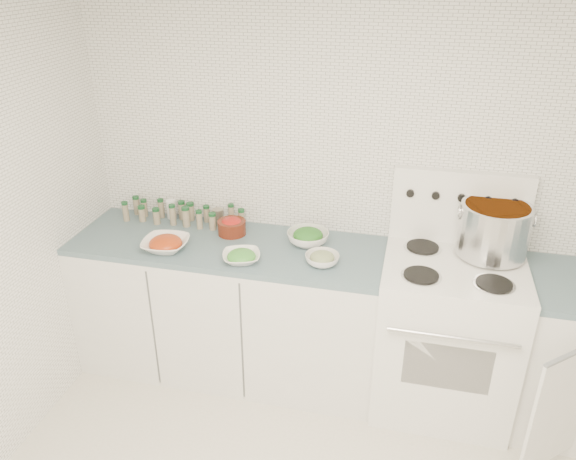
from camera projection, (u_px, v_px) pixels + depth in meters
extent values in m
cube|color=white|center=(376.00, 180.00, 3.26)|extent=(3.50, 0.02, 2.50)
cube|color=white|center=(230.00, 309.00, 3.52)|extent=(1.85, 0.62, 0.86)
cube|color=slate|center=(227.00, 246.00, 3.32)|extent=(1.85, 0.62, 0.03)
cube|color=white|center=(445.00, 337.00, 3.22)|extent=(0.76, 0.65, 0.92)
cube|color=black|center=(447.00, 367.00, 2.92)|extent=(0.45, 0.01, 0.28)
cylinder|color=silver|center=(452.00, 338.00, 2.79)|extent=(0.65, 0.02, 0.02)
cube|color=white|center=(456.00, 266.00, 3.01)|extent=(0.76, 0.65, 0.01)
cube|color=white|center=(460.00, 207.00, 3.17)|extent=(0.76, 0.06, 0.43)
cylinder|color=silver|center=(421.00, 276.00, 2.91)|extent=(0.21, 0.21, 0.01)
cylinder|color=black|center=(421.00, 275.00, 2.90)|extent=(0.18, 0.18, 0.01)
cylinder|color=silver|center=(494.00, 284.00, 2.83)|extent=(0.21, 0.21, 0.01)
cylinder|color=black|center=(494.00, 283.00, 2.83)|extent=(0.18, 0.18, 0.01)
cylinder|color=silver|center=(423.00, 247.00, 3.19)|extent=(0.21, 0.21, 0.01)
cylinder|color=black|center=(423.00, 247.00, 3.18)|extent=(0.18, 0.18, 0.01)
cylinder|color=silver|center=(489.00, 255.00, 3.11)|extent=(0.21, 0.21, 0.01)
cylinder|color=black|center=(489.00, 254.00, 3.11)|extent=(0.18, 0.18, 0.01)
cylinder|color=black|center=(410.00, 193.00, 3.17)|extent=(0.04, 0.02, 0.04)
cylinder|color=black|center=(436.00, 195.00, 3.14)|extent=(0.04, 0.02, 0.04)
cylinder|color=black|center=(462.00, 198.00, 3.11)|extent=(0.04, 0.02, 0.04)
cylinder|color=black|center=(488.00, 200.00, 3.08)|extent=(0.04, 0.02, 0.04)
cylinder|color=black|center=(515.00, 202.00, 3.05)|extent=(0.04, 0.02, 0.04)
cube|color=white|center=(559.00, 410.00, 2.75)|extent=(0.31, 0.28, 0.70)
cylinder|color=silver|center=(494.00, 230.00, 3.04)|extent=(0.38, 0.38, 0.29)
cylinder|color=orange|center=(498.00, 208.00, 2.98)|extent=(0.34, 0.34, 0.03)
torus|color=silver|center=(459.00, 212.00, 3.04)|extent=(0.01, 0.09, 0.09)
torus|color=silver|center=(534.00, 219.00, 2.96)|extent=(0.01, 0.09, 0.09)
imported|color=white|center=(166.00, 245.00, 3.23)|extent=(0.28, 0.28, 0.06)
ellipsoid|color=#B4370F|center=(165.00, 243.00, 3.22)|extent=(0.19, 0.19, 0.09)
imported|color=white|center=(241.00, 257.00, 3.10)|extent=(0.26, 0.26, 0.05)
ellipsoid|color=green|center=(241.00, 256.00, 3.10)|extent=(0.15, 0.15, 0.07)
imported|color=white|center=(308.00, 238.00, 3.29)|extent=(0.28, 0.28, 0.08)
ellipsoid|color=#20631C|center=(308.00, 235.00, 3.28)|extent=(0.18, 0.18, 0.08)
imported|color=white|center=(322.00, 259.00, 3.07)|extent=(0.21, 0.21, 0.06)
ellipsoid|color=#31471C|center=(322.00, 257.00, 3.07)|extent=(0.14, 0.14, 0.06)
cylinder|color=#531B0E|center=(232.00, 227.00, 3.40)|extent=(0.17, 0.17, 0.09)
ellipsoid|color=#B6240C|center=(232.00, 222.00, 3.39)|extent=(0.13, 0.13, 0.06)
cylinder|color=white|center=(171.00, 209.00, 3.60)|extent=(0.07, 0.07, 0.12)
cylinder|color=gray|center=(218.00, 216.00, 3.55)|extent=(0.07, 0.07, 0.09)
cylinder|color=gray|center=(137.00, 206.00, 3.66)|extent=(0.04, 0.04, 0.11)
cylinder|color=#134521|center=(136.00, 198.00, 3.63)|extent=(0.04, 0.04, 0.02)
cylinder|color=gray|center=(145.00, 209.00, 3.63)|extent=(0.04, 0.04, 0.10)
cylinder|color=#134521|center=(143.00, 201.00, 3.60)|extent=(0.04, 0.04, 0.02)
cylinder|color=gray|center=(161.00, 209.00, 3.61)|extent=(0.04, 0.04, 0.11)
cylinder|color=#134521|center=(160.00, 200.00, 3.58)|extent=(0.04, 0.04, 0.02)
cylinder|color=gray|center=(182.00, 211.00, 3.59)|extent=(0.04, 0.04, 0.11)
cylinder|color=#134521|center=(181.00, 202.00, 3.56)|extent=(0.04, 0.04, 0.02)
cylinder|color=gray|center=(191.00, 213.00, 3.58)|extent=(0.05, 0.05, 0.10)
cylinder|color=#134521|center=(190.00, 204.00, 3.55)|extent=(0.05, 0.05, 0.02)
cylinder|color=gray|center=(207.00, 215.00, 3.56)|extent=(0.04, 0.04, 0.09)
cylinder|color=#134521|center=(206.00, 207.00, 3.53)|extent=(0.04, 0.04, 0.02)
cylinder|color=gray|center=(242.00, 219.00, 3.50)|extent=(0.04, 0.04, 0.09)
cylinder|color=#134521|center=(241.00, 211.00, 3.48)|extent=(0.04, 0.04, 0.02)
cylinder|color=gray|center=(231.00, 215.00, 3.52)|extent=(0.04, 0.04, 0.12)
cylinder|color=#134521|center=(231.00, 205.00, 3.49)|extent=(0.04, 0.04, 0.02)
cylinder|color=gray|center=(126.00, 213.00, 3.57)|extent=(0.04, 0.04, 0.11)
cylinder|color=#134521|center=(124.00, 203.00, 3.54)|extent=(0.04, 0.04, 0.02)
cylinder|color=gray|center=(142.00, 215.00, 3.56)|extent=(0.04, 0.04, 0.09)
cylinder|color=#134521|center=(141.00, 207.00, 3.54)|extent=(0.05, 0.05, 0.02)
cylinder|color=gray|center=(157.00, 217.00, 3.53)|extent=(0.04, 0.04, 0.09)
cylinder|color=#134521|center=(156.00, 210.00, 3.50)|extent=(0.05, 0.05, 0.02)
cylinder|color=gray|center=(173.00, 216.00, 3.51)|extent=(0.04, 0.04, 0.12)
cylinder|color=#134521|center=(172.00, 206.00, 3.48)|extent=(0.04, 0.04, 0.02)
cylinder|color=gray|center=(186.00, 218.00, 3.49)|extent=(0.05, 0.05, 0.11)
cylinder|color=#134521|center=(185.00, 208.00, 3.46)|extent=(0.05, 0.05, 0.02)
cylinder|color=gray|center=(199.00, 221.00, 3.46)|extent=(0.04, 0.04, 0.10)
cylinder|color=#134521|center=(199.00, 212.00, 3.44)|extent=(0.04, 0.04, 0.02)
cylinder|color=gray|center=(213.00, 223.00, 3.46)|extent=(0.04, 0.04, 0.09)
cylinder|color=#134521|center=(212.00, 214.00, 3.43)|extent=(0.05, 0.05, 0.02)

